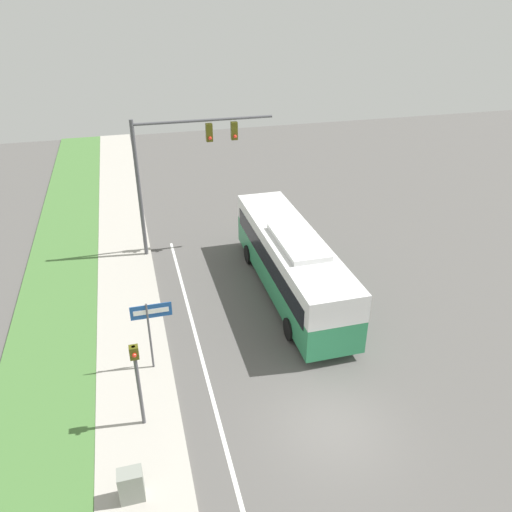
{
  "coord_description": "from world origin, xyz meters",
  "views": [
    {
      "loc": [
        -5.57,
        -10.84,
        12.87
      ],
      "look_at": [
        -0.11,
        9.29,
        1.66
      ],
      "focal_mm": 35.0,
      "sensor_mm": 36.0,
      "label": 1
    }
  ],
  "objects": [
    {
      "name": "grass_verge",
      "position": [
        -9.4,
        0.0,
        0.05
      ],
      "size": [
        3.6,
        80.0,
        0.1
      ],
      "color": "#477538",
      "rests_on": "ground_plane"
    },
    {
      "name": "bus",
      "position": [
        1.3,
        8.27,
        1.78
      ],
      "size": [
        2.6,
        10.99,
        3.25
      ],
      "color": "#2D8956",
      "rests_on": "ground_plane"
    },
    {
      "name": "pedestrian_signal",
      "position": [
        -6.02,
        1.71,
        2.23
      ],
      "size": [
        0.28,
        0.34,
        3.3
      ],
      "color": "#4C4C51",
      "rests_on": "ground_plane"
    },
    {
      "name": "signal_gantry",
      "position": [
        -3.0,
        13.86,
        5.26
      ],
      "size": [
        7.12,
        0.41,
        7.36
      ],
      "color": "#4C4C51",
      "rests_on": "ground_plane"
    },
    {
      "name": "sidewalk",
      "position": [
        -6.2,
        0.0,
        0.06
      ],
      "size": [
        2.8,
        80.0,
        0.12
      ],
      "color": "#ADA89E",
      "rests_on": "ground_plane"
    },
    {
      "name": "utility_cabinet",
      "position": [
        -6.52,
        -1.03,
        0.64
      ],
      "size": [
        0.69,
        0.48,
        1.05
      ],
      "color": "gray",
      "rests_on": "sidewalk"
    },
    {
      "name": "lane_divider_near",
      "position": [
        -3.6,
        0.0,
        0.0
      ],
      "size": [
        0.14,
        30.0,
        0.01
      ],
      "color": "silver",
      "rests_on": "ground_plane"
    },
    {
      "name": "street_sign",
      "position": [
        -5.39,
        4.45,
        2.17
      ],
      "size": [
        1.49,
        0.08,
        2.98
      ],
      "color": "#4C4C51",
      "rests_on": "ground_plane"
    },
    {
      "name": "ground_plane",
      "position": [
        0.0,
        0.0,
        0.0
      ],
      "size": [
        80.0,
        80.0,
        0.0
      ],
      "primitive_type": "plane",
      "color": "#565451"
    }
  ]
}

